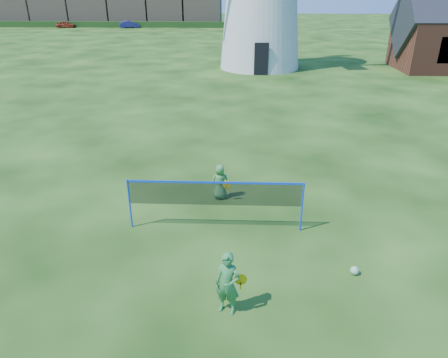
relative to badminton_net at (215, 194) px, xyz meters
name	(u,v)px	position (x,y,z in m)	size (l,w,h in m)	color
ground	(217,232)	(0.04, -0.22, -1.14)	(220.00, 220.00, 0.00)	black
badminton_net	(215,194)	(0.00, 0.00, 0.00)	(5.05, 0.05, 1.55)	blue
player_girl	(228,284)	(0.47, -3.39, -0.38)	(0.74, 0.52, 1.51)	#327D3F
player_boy	(220,182)	(0.05, 1.94, -0.53)	(0.66, 0.44, 1.21)	#428841
play_ball	(355,270)	(3.59, -1.99, -1.03)	(0.22, 0.22, 0.22)	green
terraced_houses	(91,1)	(-27.54, 71.78, 2.93)	(49.11, 8.40, 8.39)	gray
hedge	(114,24)	(-21.96, 65.78, -0.64)	(62.00, 0.80, 1.00)	#193814
car_left	(66,24)	(-30.16, 64.70, -0.59)	(1.30, 3.23, 1.10)	maroon
car_right	(129,24)	(-18.90, 64.94, -0.56)	(1.23, 3.53, 1.16)	navy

